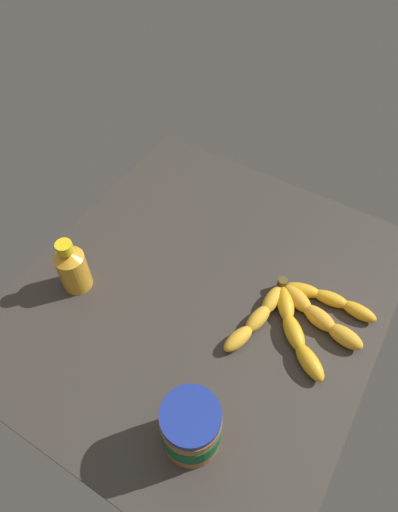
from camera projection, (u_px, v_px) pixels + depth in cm
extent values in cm
cube|color=#38332D|center=(201.00, 298.00, 90.95)|extent=(79.58, 70.82, 3.45)
ellipsoid|color=gold|center=(272.00, 300.00, 86.94)|extent=(7.19, 3.24, 3.04)
ellipsoid|color=gold|center=(257.00, 320.00, 84.18)|extent=(7.51, 4.15, 3.04)
ellipsoid|color=gold|center=(238.00, 339.00, 81.71)|extent=(7.69, 4.99, 3.04)
ellipsoid|color=gold|center=(285.00, 304.00, 86.21)|extent=(8.49, 7.11, 3.29)
ellipsoid|color=gold|center=(294.00, 332.00, 82.39)|extent=(8.00, 7.94, 3.29)
ellipsoid|color=gold|center=(310.00, 362.00, 78.75)|extent=(7.19, 8.46, 3.29)
ellipsoid|color=gold|center=(297.00, 299.00, 86.88)|extent=(5.86, 7.99, 3.41)
ellipsoid|color=gold|center=(319.00, 318.00, 84.20)|extent=(5.22, 7.89, 3.41)
ellipsoid|color=gold|center=(345.00, 337.00, 81.78)|extent=(4.52, 7.70, 3.41)
ellipsoid|color=gold|center=(303.00, 290.00, 88.47)|extent=(4.52, 7.69, 2.82)
ellipsoid|color=gold|center=(331.00, 299.00, 87.20)|extent=(3.47, 7.44, 2.82)
ellipsoid|color=gold|center=(359.00, 312.00, 85.43)|extent=(3.31, 7.39, 2.82)
cylinder|color=brown|center=(282.00, 284.00, 88.93)|extent=(2.00, 2.00, 3.00)
cylinder|color=#9E602D|center=(191.00, 429.00, 67.87)|extent=(9.42, 9.42, 11.13)
cylinder|color=#0F592D|center=(191.00, 428.00, 67.42)|extent=(9.60, 9.60, 5.01)
cylinder|color=navy|center=(190.00, 416.00, 62.78)|extent=(9.19, 9.19, 1.66)
cylinder|color=gold|center=(74.00, 271.00, 87.59)|extent=(6.06, 6.06, 9.00)
cone|color=gold|center=(67.00, 254.00, 83.18)|extent=(6.06, 6.06, 2.10)
cylinder|color=yellow|center=(64.00, 248.00, 81.50)|extent=(3.23, 3.23, 2.11)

